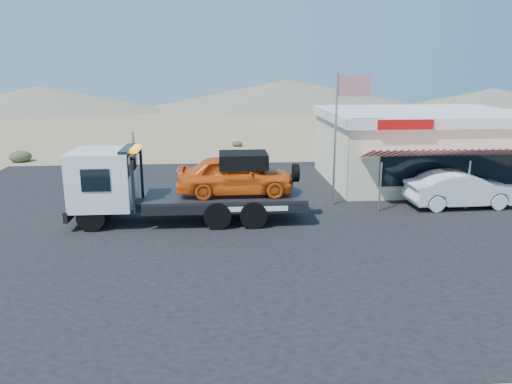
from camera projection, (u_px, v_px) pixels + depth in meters
ground at (235, 240)px, 18.49m from camera, size 120.00×120.00×0.00m
asphalt_lot at (279, 215)px, 21.54m from camera, size 32.00×24.00×0.02m
tow_truck at (182, 182)px, 20.39m from camera, size 9.36×2.78×3.13m
white_sedan at (461, 189)px, 22.65m from camera, size 4.99×1.90×1.62m
jerky_store at (419, 146)px, 27.46m from camera, size 10.40×9.97×3.90m
flagpole at (341, 124)px, 22.28m from camera, size 1.55×0.10×6.00m
distant_hills at (152, 97)px, 70.57m from camera, size 126.00×48.00×4.20m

